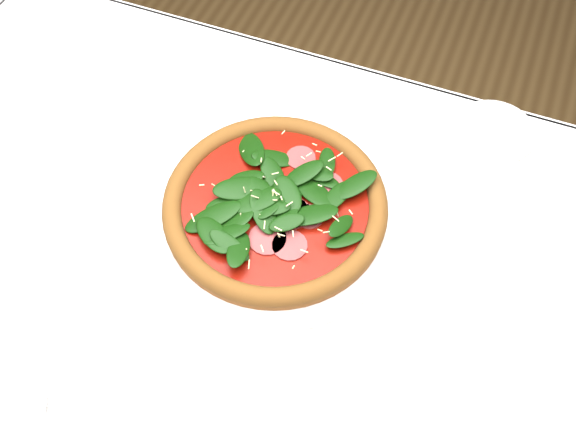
% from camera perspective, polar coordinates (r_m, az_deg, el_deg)
% --- Properties ---
extents(ground, '(6.00, 6.00, 0.00)m').
position_cam_1_polar(ground, '(1.59, -3.20, -16.51)').
color(ground, brown).
rests_on(ground, ground).
extents(dining_table, '(1.21, 0.81, 0.75)m').
position_cam_1_polar(dining_table, '(0.98, -4.98, -5.65)').
color(dining_table, silver).
rests_on(dining_table, ground).
extents(plate, '(0.37, 0.37, 0.02)m').
position_cam_1_polar(plate, '(0.91, -1.13, 0.46)').
color(plate, white).
rests_on(plate, dining_table).
extents(pizza, '(0.32, 0.32, 0.04)m').
position_cam_1_polar(pizza, '(0.89, -1.16, 1.20)').
color(pizza, '#944F23').
rests_on(pizza, plate).
extents(fork, '(0.09, 0.14, 0.00)m').
position_cam_1_polar(fork, '(0.83, -21.30, -16.92)').
color(fork, silver).
rests_on(fork, napkin).
extents(saucer_far, '(0.13, 0.13, 0.01)m').
position_cam_1_polar(saucer_far, '(1.06, 17.91, 7.22)').
color(saucer_far, white).
rests_on(saucer_far, dining_table).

